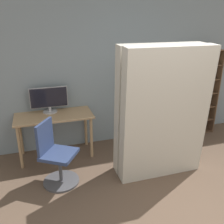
{
  "coord_description": "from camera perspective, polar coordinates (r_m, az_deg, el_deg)",
  "views": [
    {
      "loc": [
        -1.55,
        -1.6,
        2.27
      ],
      "look_at": [
        -0.59,
        1.45,
        1.05
      ],
      "focal_mm": 40.0,
      "sensor_mm": 36.0,
      "label": 1
    }
  ],
  "objects": [
    {
      "name": "wall_back",
      "position": [
        4.63,
        2.43,
        9.4
      ],
      "size": [
        8.0,
        0.06,
        2.7
      ],
      "color": "gray",
      "rests_on": "ground"
    },
    {
      "name": "desk",
      "position": [
        4.27,
        -13.06,
        -2.02
      ],
      "size": [
        1.26,
        0.59,
        0.76
      ],
      "color": "tan",
      "rests_on": "ground"
    },
    {
      "name": "monitor",
      "position": [
        4.3,
        -14.2,
        2.88
      ],
      "size": [
        0.62,
        0.24,
        0.43
      ],
      "color": "#B7B7BC",
      "rests_on": "desk"
    },
    {
      "name": "office_chair",
      "position": [
        3.7,
        -12.67,
        -10.39
      ],
      "size": [
        0.61,
        0.61,
        0.94
      ],
      "color": "#4C4C51",
      "rests_on": "ground"
    },
    {
      "name": "bookshelf",
      "position": [
        5.3,
        18.57,
        4.15
      ],
      "size": [
        0.66,
        0.34,
        1.7
      ],
      "color": "brown",
      "rests_on": "ground"
    },
    {
      "name": "mattress_near",
      "position": [
        3.58,
        12.17,
        -0.87
      ],
      "size": [
        1.28,
        0.31,
        1.94
      ],
      "color": "beige",
      "rests_on": "ground"
    },
    {
      "name": "mattress_far",
      "position": [
        3.78,
        10.33,
        0.47
      ],
      "size": [
        1.28,
        0.29,
        1.94
      ],
      "color": "beige",
      "rests_on": "ground"
    }
  ]
}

